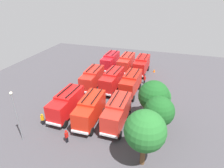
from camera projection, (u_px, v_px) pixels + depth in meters
ground_plane at (112, 91)px, 37.13m from camera, size 56.88×56.88×0.00m
fire_truck_0 at (110, 61)px, 45.92m from camera, size 7.25×2.88×3.88m
fire_truck_1 at (92, 78)px, 37.12m from camera, size 7.25×2.88×3.88m
fire_truck_2 at (67, 103)px, 29.00m from camera, size 7.26×2.89×3.88m
fire_truck_3 at (126, 62)px, 44.87m from camera, size 7.27×2.92×3.88m
fire_truck_4 at (112, 80)px, 36.44m from camera, size 7.33×3.09×3.88m
fire_truck_5 at (90, 109)px, 27.56m from camera, size 7.26×2.91×3.88m
fire_truck_6 at (142, 65)px, 43.64m from camera, size 7.28×2.95×3.88m
fire_truck_7 at (131, 83)px, 35.26m from camera, size 7.31×3.04×3.88m
fire_truck_8 at (117, 112)px, 26.97m from camera, size 7.22×2.79×3.88m
firefighter_0 at (84, 82)px, 38.15m from camera, size 0.30×0.44×1.82m
firefighter_1 at (145, 79)px, 39.40m from camera, size 0.48×0.43×1.74m
firefighter_2 at (67, 136)px, 24.24m from camera, size 0.46×0.33×1.79m
firefighter_3 at (42, 119)px, 27.41m from camera, size 0.40×0.48×1.77m
tree_0 at (159, 97)px, 28.07m from camera, size 3.34×3.34×5.18m
tree_1 at (154, 96)px, 26.39m from camera, size 4.25×4.25×6.59m
tree_2 at (159, 111)px, 23.90m from camera, size 3.82×3.82×5.92m
tree_3 at (145, 131)px, 19.70m from camera, size 4.41×4.41×6.83m
traffic_cone_0 at (76, 100)px, 33.55m from camera, size 0.39×0.39×0.55m
traffic_cone_1 at (154, 71)px, 45.10m from camera, size 0.51×0.51×0.72m
lamppost at (16, 113)px, 23.26m from camera, size 0.36×0.36×7.09m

